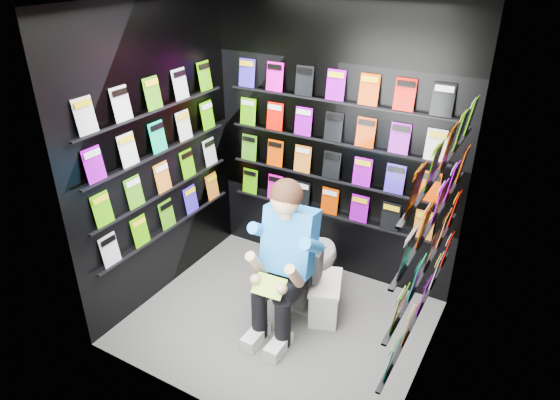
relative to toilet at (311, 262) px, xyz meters
The scene contains 14 objects.
floor 0.60m from the toilet, 97.38° to the right, with size 2.40×2.40×0.00m, color #60605D.
ceiling 2.28m from the toilet, 97.38° to the right, with size 2.40×2.40×0.00m, color white.
wall_back 1.07m from the toilet, 96.60° to the left, with size 2.40×0.04×2.60m, color black.
wall_front 1.74m from the toilet, 92.38° to the right, with size 2.40×0.04×2.60m, color black.
wall_left 1.64m from the toilet, 159.49° to the right, with size 0.04×2.00×2.60m, color black.
wall_right 1.55m from the toilet, 22.50° to the right, with size 0.04×2.00×2.60m, color black.
comics_back 1.06m from the toilet, 96.99° to the left, with size 2.10×0.06×1.37m, color #F80B00, non-canonical shape.
comics_left 1.62m from the toilet, 159.04° to the right, with size 0.06×1.70×1.37m, color #F80B00, non-canonical shape.
comics_right 1.53m from the toilet, 23.04° to the right, with size 0.06×1.70×1.37m, color #F80B00, non-canonical shape.
toilet is the anchor object (origin of this frame).
longbox 0.35m from the toilet, 36.94° to the right, with size 0.24×0.43×0.32m, color silver.
longbox_lid 0.29m from the toilet, 36.94° to the right, with size 0.26×0.45×0.03m, color silver.
reader 0.58m from the toilet, 90.00° to the right, with size 0.57×0.83×1.52m, color blue, non-canonical shape.
held_comic 0.76m from the toilet, 90.00° to the right, with size 0.25×0.01×0.18m, color green.
Camera 1 is at (1.68, -2.91, 2.93)m, focal length 32.00 mm.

